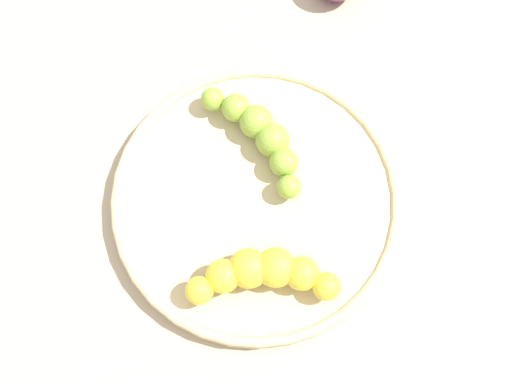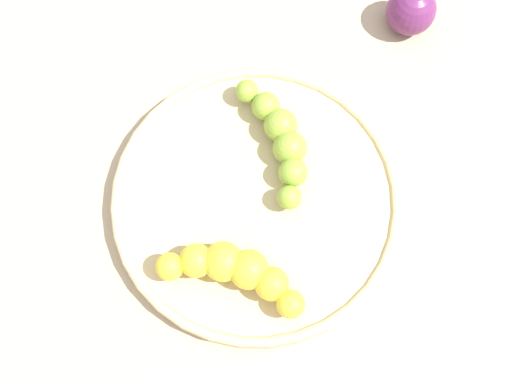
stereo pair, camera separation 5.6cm
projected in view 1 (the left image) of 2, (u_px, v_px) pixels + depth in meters
ground_plane at (256, 204)px, 0.60m from camera, size 2.40×2.40×0.00m
fruit_bowl at (256, 200)px, 0.59m from camera, size 0.28×0.28×0.02m
banana_green at (260, 134)px, 0.58m from camera, size 0.06×0.13×0.03m
banana_yellow at (262, 274)px, 0.54m from camera, size 0.13×0.07×0.04m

